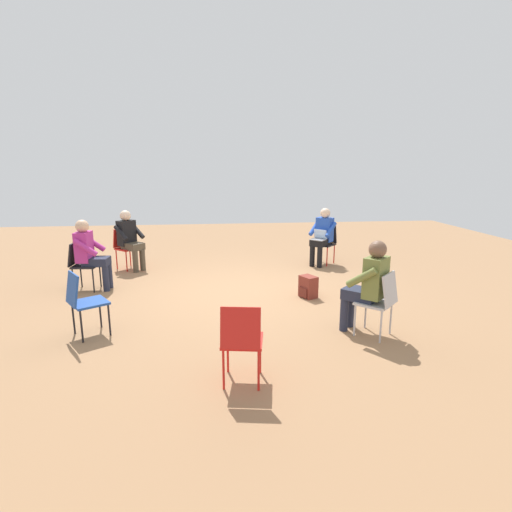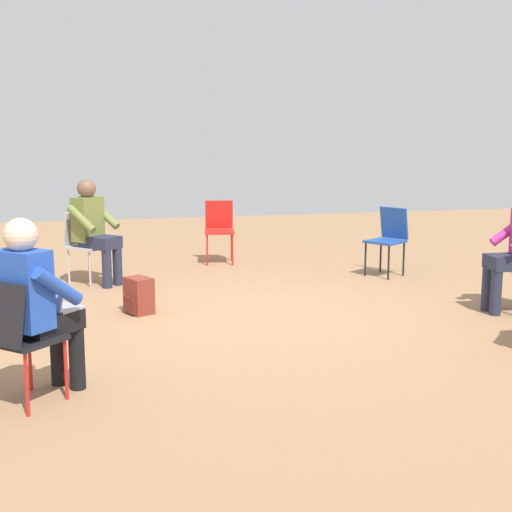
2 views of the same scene
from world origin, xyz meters
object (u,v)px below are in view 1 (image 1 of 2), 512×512
object	(u,v)px
chair_southeast	(83,299)
person_in_olive	(368,282)
person_in_black	(130,237)
person_with_laptop	(322,234)
chair_south	(81,262)
chair_northeast	(380,300)
backpack_near_laptop_user	(308,288)
chair_east	(242,338)
chair_northwest	(326,241)
person_in_magenta	(90,251)
chair_southwest	(125,245)

from	to	relation	value
chair_southeast	person_in_olive	size ratio (longest dim) A/B	0.69
chair_southeast	person_in_olive	distance (m)	3.60
chair_southeast	person_in_black	world-z (taller)	person_in_black
person_with_laptop	person_in_black	bearing A→B (deg)	43.03
chair_south	chair_southeast	world-z (taller)	same
chair_northeast	chair_south	world-z (taller)	same
person_in_black	person_with_laptop	bearing A→B (deg)	132.51
person_with_laptop	backpack_near_laptop_user	world-z (taller)	person_with_laptop
chair_east	chair_northwest	bearing A→B (deg)	74.70
chair_east	backpack_near_laptop_user	distance (m)	2.92
chair_northwest	person_in_black	distance (m)	4.21
person_in_magenta	person_in_olive	world-z (taller)	same
chair_east	backpack_near_laptop_user	xyz separation A→B (m)	(-2.59, 1.30, -0.34)
person_in_magenta	person_in_black	world-z (taller)	same
chair_southeast	chair_southwest	distance (m)	3.53
chair_south	backpack_near_laptop_user	size ratio (longest dim) A/B	2.36
chair_east	chair_southeast	world-z (taller)	same
person_with_laptop	backpack_near_laptop_user	bearing A→B (deg)	112.57
chair_southwest	person_in_magenta	distance (m)	1.52
chair_south	chair_east	bearing A→B (deg)	40.97
chair_northeast	person_in_olive	distance (m)	0.26
chair_east	person_in_magenta	bearing A→B (deg)	134.13
backpack_near_laptop_user	chair_south	bearing A→B (deg)	-102.30
chair_east	chair_southeast	distance (m)	2.34
chair_east	person_in_olive	bearing A→B (deg)	41.76
chair_northwest	backpack_near_laptop_user	distance (m)	2.50
chair_northwest	chair_southeast	distance (m)	5.42
chair_northwest	chair_southwest	bearing A→B (deg)	43.18
person_in_magenta	chair_southeast	bearing A→B (deg)	17.67
person_in_black	chair_southwest	bearing A→B (deg)	-90.00
chair_southeast	person_in_black	distance (m)	3.41
chair_northeast	chair_southeast	distance (m)	3.73
chair_northwest	chair_northeast	bearing A→B (deg)	127.19
chair_southeast	person_with_laptop	bearing A→B (deg)	96.95
chair_northeast	chair_southeast	bearing A→B (deg)	127.95
chair_southeast	person_in_magenta	world-z (taller)	person_in_magenta
person_in_black	backpack_near_laptop_user	xyz separation A→B (m)	(2.19, 3.27, -0.54)
chair_southwest	backpack_near_laptop_user	size ratio (longest dim) A/B	2.36
chair_southeast	person_in_olive	xyz separation A→B (m)	(0.30, 3.59, 0.20)
person_in_olive	person_in_black	world-z (taller)	same
person_in_magenta	person_in_black	size ratio (longest dim) A/B	1.00
person_in_olive	backpack_near_laptop_user	bearing A→B (deg)	59.00
chair_south	backpack_near_laptop_user	bearing A→B (deg)	82.16
chair_east	chair_southwest	size ratio (longest dim) A/B	1.00
person_in_black	backpack_near_laptop_user	size ratio (longest dim) A/B	3.44
chair_northwest	chair_southwest	world-z (taller)	same
person_in_magenta	person_in_black	bearing A→B (deg)	168.03
chair_south	person_in_black	bearing A→B (deg)	161.67
chair_northwest	chair_southeast	xyz separation A→B (m)	(3.50, -4.13, 0.00)
chair_northwest	person_in_olive	world-z (taller)	person_in_olive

